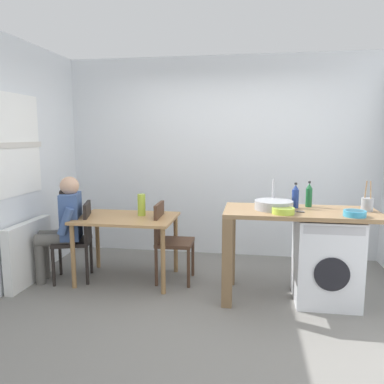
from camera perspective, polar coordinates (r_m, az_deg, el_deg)
The scene contains 18 objects.
ground_plane at distance 3.84m, azimuth 1.79°, elevation -16.92°, with size 5.46×5.46×0.00m, color slate.
wall_back at distance 5.22m, azimuth 4.30°, elevation 5.20°, with size 4.60×0.10×2.70m, color silver.
radiator at distance 4.66m, azimuth -23.43°, elevation -8.41°, with size 0.10×0.80×0.70m, color white.
dining_table at distance 4.36m, azimuth -9.86°, elevation -4.96°, with size 1.10×0.76×0.74m.
chair_person_seat at distance 4.53m, azimuth -16.76°, elevation -6.46°, with size 0.50×0.50×0.90m.
chair_opposite at distance 4.31m, azimuth -3.57°, elevation -6.86°, with size 0.41×0.41×0.90m.
seated_person at distance 4.52m, azimuth -18.87°, elevation -4.46°, with size 0.55×0.54×1.20m.
kitchen_counter at distance 3.89m, azimuth 12.92°, elevation -4.90°, with size 1.50×0.68×0.92m.
washing_machine at distance 4.04m, azimuth 19.57°, elevation -9.57°, with size 0.60×0.61×0.86m.
sink_basin at distance 3.85m, azimuth 12.26°, elevation -1.94°, with size 0.38×0.38×0.09m, color #9EA0A5.
tap at distance 4.01m, azimuth 12.16°, elevation -0.14°, with size 0.02×0.02×0.28m, color #B2B2B7.
bottle_tall_green at distance 3.97m, azimuth 15.36°, elevation -0.66°, with size 0.07×0.07×0.26m.
bottle_squat_brown at distance 4.07m, azimuth 17.27°, elevation -0.48°, with size 0.07×0.07×0.27m.
mixing_bowl at distance 3.66m, azimuth 13.63°, elevation -2.71°, with size 0.21×0.21×0.06m.
utensil_crock at distance 4.04m, azimuth 24.96°, elevation -1.69°, with size 0.11×0.11×0.30m.
colander at distance 3.75m, azimuth 23.39°, elevation -2.95°, with size 0.20×0.20×0.06m.
vase at distance 4.36m, azimuth -7.64°, elevation -1.92°, with size 0.09×0.09×0.25m, color #A8C63D.
scissors at distance 3.78m, azimuth 15.54°, elevation -2.89°, with size 0.15×0.06×0.01m.
Camera 1 is at (0.43, -3.44, 1.65)m, focal length 35.27 mm.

